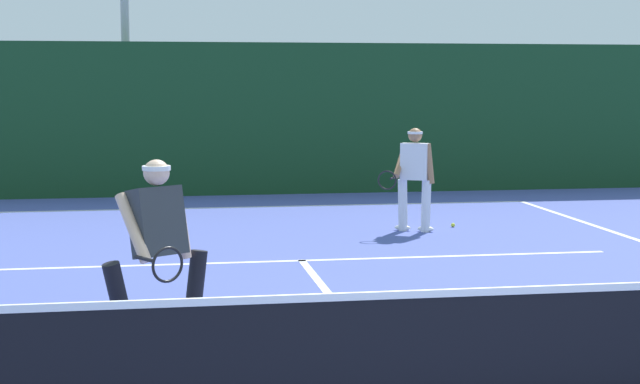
% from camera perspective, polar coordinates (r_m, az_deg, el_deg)
% --- Properties ---
extents(court_line_baseline_far, '(10.19, 0.10, 0.01)m').
position_cam_1_polar(court_line_baseline_far, '(18.12, -3.57, -0.87)').
color(court_line_baseline_far, white).
rests_on(court_line_baseline_far, ground_plane).
extents(court_line_service, '(8.31, 0.10, 0.01)m').
position_cam_1_polar(court_line_service, '(12.72, -1.05, -4.01)').
color(court_line_service, white).
rests_on(court_line_service, ground_plane).
extents(court_line_centre, '(0.10, 6.40, 0.01)m').
position_cam_1_polar(court_line_centre, '(9.70, 1.63, -7.34)').
color(court_line_centre, white).
rests_on(court_line_centre, ground_plane).
extents(tennis_net, '(11.16, 0.09, 1.11)m').
position_cam_1_polar(tennis_net, '(6.57, 7.03, -9.67)').
color(tennis_net, '#1E4723').
rests_on(tennis_net, ground_plane).
extents(player_near, '(0.95, 1.08, 1.67)m').
position_cam_1_polar(player_near, '(8.47, -9.43, -3.14)').
color(player_near, black).
rests_on(player_near, ground_plane).
extents(player_far, '(0.96, 0.84, 1.60)m').
position_cam_1_polar(player_far, '(15.13, 5.51, 1.00)').
color(player_far, silver).
rests_on(player_far, ground_plane).
extents(tennis_ball, '(0.07, 0.07, 0.07)m').
position_cam_1_polar(tennis_ball, '(9.37, 12.51, -7.81)').
color(tennis_ball, '#D1E033').
rests_on(tennis_ball, ground_plane).
extents(tennis_ball_extra, '(0.07, 0.07, 0.07)m').
position_cam_1_polar(tennis_ball_extra, '(15.75, 7.76, -1.92)').
color(tennis_ball_extra, '#D1E033').
rests_on(tennis_ball_extra, ground_plane).
extents(back_fence_windscreen, '(21.81, 0.12, 3.10)m').
position_cam_1_polar(back_fence_windscreen, '(19.99, -4.18, 4.26)').
color(back_fence_windscreen, '#163D1F').
rests_on(back_fence_windscreen, ground_plane).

